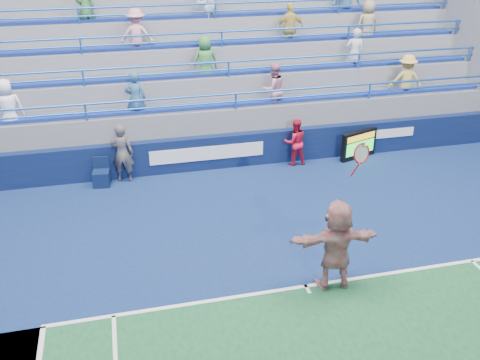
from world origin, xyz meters
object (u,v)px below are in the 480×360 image
object	(u,v)px
serve_speed_board	(359,145)
tennis_player	(336,245)
line_judge	(122,153)
ball_girl	(295,142)
judge_chair	(102,177)

from	to	relation	value
serve_speed_board	tennis_player	distance (m)	7.11
line_judge	ball_girl	xyz separation A→B (m)	(5.40, -0.05, -0.14)
judge_chair	ball_girl	world-z (taller)	ball_girl
tennis_player	line_judge	distance (m)	7.56
line_judge	ball_girl	size ratio (longest dim) A/B	1.18
line_judge	ball_girl	bearing A→B (deg)	-168.10
line_judge	judge_chair	bearing A→B (deg)	25.99
serve_speed_board	judge_chair	xyz separation A→B (m)	(-8.29, -0.06, -0.21)
judge_chair	serve_speed_board	bearing A→B (deg)	0.44
judge_chair	ball_girl	distance (m)	6.10
tennis_player	ball_girl	world-z (taller)	tennis_player
judge_chair	tennis_player	distance (m)	7.86
serve_speed_board	ball_girl	distance (m)	2.23
judge_chair	line_judge	size ratio (longest dim) A/B	0.47
line_judge	tennis_player	bearing A→B (deg)	136.01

